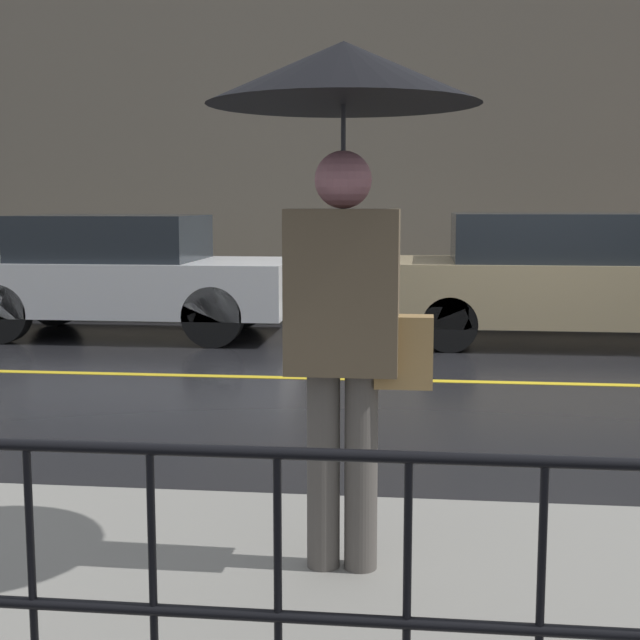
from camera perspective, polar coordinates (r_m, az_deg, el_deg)
ground_plane at (r=8.47m, az=13.62°, el=-3.97°), size 80.00×80.00×0.00m
sidewalk_far at (r=13.01m, az=11.14°, el=0.29°), size 28.00×1.92×0.10m
lane_marking at (r=8.47m, az=13.62°, el=-3.94°), size 25.20×0.12×0.01m
building_storefront at (r=14.04m, az=11.05°, el=11.36°), size 28.00×0.30×5.26m
pedestrian at (r=3.66m, az=1.57°, el=10.46°), size 1.11×1.11×2.20m
car_white at (r=11.40m, az=-12.48°, el=2.89°), size 4.13×1.80×1.50m
car_tan at (r=10.92m, az=15.62°, el=2.61°), size 4.70×1.83×1.53m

